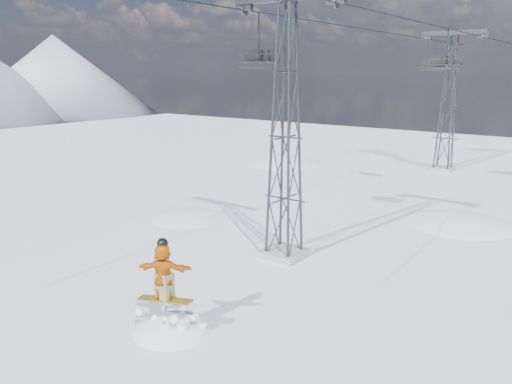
% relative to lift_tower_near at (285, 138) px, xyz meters
% --- Properties ---
extents(ground, '(120.00, 120.00, 0.00)m').
position_rel_lift_tower_near_xyz_m(ground, '(-0.80, -8.00, -5.47)').
color(ground, white).
rests_on(ground, ground).
extents(snow_terrain, '(39.00, 37.00, 22.00)m').
position_rel_lift_tower_near_xyz_m(snow_terrain, '(-5.57, 13.24, -15.06)').
color(snow_terrain, white).
rests_on(snow_terrain, ground).
extents(lift_tower_near, '(5.20, 1.80, 11.43)m').
position_rel_lift_tower_near_xyz_m(lift_tower_near, '(0.00, 0.00, 0.00)').
color(lift_tower_near, '#999999').
rests_on(lift_tower_near, ground).
extents(lift_tower_far, '(5.20, 1.80, 11.43)m').
position_rel_lift_tower_near_xyz_m(lift_tower_far, '(0.00, 25.00, 0.00)').
color(lift_tower_far, '#999999').
rests_on(lift_tower_far, ground).
extents(haul_cables, '(4.46, 51.00, 0.06)m').
position_rel_lift_tower_near_xyz_m(haul_cables, '(0.00, 11.50, 5.38)').
color(haul_cables, black).
rests_on(haul_cables, ground).
extents(snowboarder_jump, '(4.40, 4.40, 7.21)m').
position_rel_lift_tower_near_xyz_m(snowboarder_jump, '(0.65, -7.77, -7.07)').
color(snowboarder_jump, white).
rests_on(snowboarder_jump, ground).
extents(lift_chair_near, '(1.97, 0.57, 2.45)m').
position_rel_lift_tower_near_xyz_m(lift_chair_near, '(-2.20, 1.15, 3.42)').
color(lift_chair_near, black).
rests_on(lift_chair_near, ground).
extents(lift_chair_mid, '(1.99, 0.57, 2.47)m').
position_rel_lift_tower_near_xyz_m(lift_chair_mid, '(2.20, 15.42, 3.40)').
color(lift_chair_mid, black).
rests_on(lift_chair_mid, ground).
extents(lift_chair_far, '(2.06, 0.59, 2.55)m').
position_rel_lift_tower_near_xyz_m(lift_chair_far, '(-2.20, 27.59, 3.34)').
color(lift_chair_far, black).
rests_on(lift_chair_far, ground).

